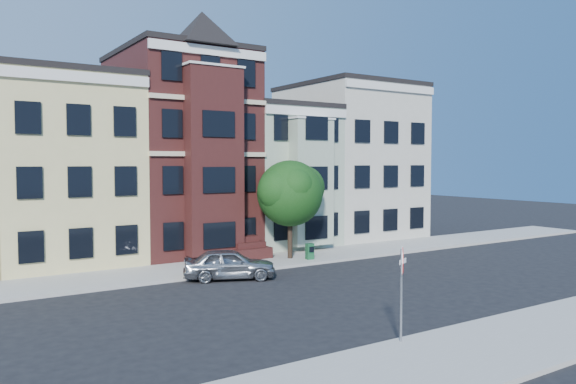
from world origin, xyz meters
TOP-DOWN VIEW (x-y plane):
  - ground at (0.00, 0.00)m, footprint 120.00×120.00m
  - far_sidewalk at (0.00, 8.00)m, footprint 60.00×4.00m
  - near_sidewalk at (0.00, -8.00)m, footprint 60.00×4.00m
  - house_yellow at (-7.00, 14.50)m, footprint 7.00×9.00m
  - house_brown at (0.00, 14.50)m, footprint 7.00×9.00m
  - house_green at (6.50, 14.50)m, footprint 6.00×9.00m
  - house_cream at (13.50, 14.50)m, footprint 8.00×9.00m
  - street_tree at (3.84, 7.83)m, footprint 6.53×6.53m
  - parked_car at (-1.33, 5.20)m, footprint 4.65×3.31m
  - newspaper_box at (4.56, 6.93)m, footprint 0.44×0.41m
  - stop_sign at (-1.47, -6.30)m, footprint 0.86×0.48m

SIDE VIEW (x-z plane):
  - ground at x=0.00m, z-range 0.00..0.00m
  - far_sidewalk at x=0.00m, z-range 0.00..0.15m
  - near_sidewalk at x=0.00m, z-range 0.00..0.15m
  - newspaper_box at x=4.56m, z-range 0.15..1.03m
  - parked_car at x=-1.33m, z-range 0.00..1.47m
  - stop_sign at x=-1.47m, z-range 0.15..3.40m
  - street_tree at x=3.84m, z-range 0.15..6.96m
  - house_green at x=6.50m, z-range 0.00..9.00m
  - house_yellow at x=-7.00m, z-range 0.00..10.00m
  - house_cream at x=13.50m, z-range 0.00..11.00m
  - house_brown at x=0.00m, z-range 0.00..12.00m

